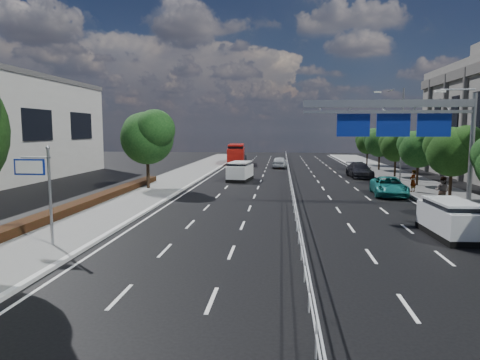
{
  "coord_description": "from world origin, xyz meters",
  "views": [
    {
      "loc": [
        -0.8,
        -16.96,
        4.98
      ],
      "look_at": [
        -2.94,
        5.12,
        2.4
      ],
      "focal_mm": 32.0,
      "sensor_mm": 36.0,
      "label": 1
    }
  ],
  "objects_px": {
    "silver_minivan": "(451,219)",
    "parked_car_teal": "(389,186)",
    "parked_car_dark": "(359,170)",
    "red_bus": "(236,154)",
    "pedestrian_a": "(413,181)",
    "overhead_gantry": "(407,120)",
    "near_car_dark": "(240,157)",
    "pedestrian_b": "(442,191)",
    "white_minivan": "(240,171)",
    "near_car_silver": "(280,162)",
    "toilet_sign": "(39,179)"
  },
  "relations": [
    {
      "from": "toilet_sign",
      "to": "overhead_gantry",
      "type": "height_order",
      "value": "overhead_gantry"
    },
    {
      "from": "overhead_gantry",
      "to": "parked_car_teal",
      "type": "distance_m",
      "value": 8.1
    },
    {
      "from": "near_car_silver",
      "to": "pedestrian_a",
      "type": "distance_m",
      "value": 24.83
    },
    {
      "from": "near_car_dark",
      "to": "parked_car_teal",
      "type": "xyz_separation_m",
      "value": [
        14.87,
        -34.19,
        -0.02
      ]
    },
    {
      "from": "white_minivan",
      "to": "near_car_dark",
      "type": "xyz_separation_m",
      "value": [
        -2.57,
        25.52,
        -0.2
      ]
    },
    {
      "from": "toilet_sign",
      "to": "red_bus",
      "type": "relative_size",
      "value": 0.44
    },
    {
      "from": "near_car_silver",
      "to": "near_car_dark",
      "type": "distance_m",
      "value": 12.25
    },
    {
      "from": "overhead_gantry",
      "to": "parked_car_dark",
      "type": "xyz_separation_m",
      "value": [
        0.74,
        19.19,
        -4.84
      ]
    },
    {
      "from": "silver_minivan",
      "to": "parked_car_dark",
      "type": "height_order",
      "value": "silver_minivan"
    },
    {
      "from": "white_minivan",
      "to": "silver_minivan",
      "type": "height_order",
      "value": "white_minivan"
    },
    {
      "from": "red_bus",
      "to": "toilet_sign",
      "type": "bearing_deg",
      "value": -98.42
    },
    {
      "from": "pedestrian_a",
      "to": "overhead_gantry",
      "type": "bearing_deg",
      "value": 29.38
    },
    {
      "from": "red_bus",
      "to": "near_car_silver",
      "type": "bearing_deg",
      "value": -47.49
    },
    {
      "from": "parked_car_dark",
      "to": "overhead_gantry",
      "type": "bearing_deg",
      "value": -94.95
    },
    {
      "from": "overhead_gantry",
      "to": "red_bus",
      "type": "height_order",
      "value": "overhead_gantry"
    },
    {
      "from": "near_car_dark",
      "to": "pedestrian_a",
      "type": "relative_size",
      "value": 2.56
    },
    {
      "from": "near_car_dark",
      "to": "silver_minivan",
      "type": "bearing_deg",
      "value": 112.82
    },
    {
      "from": "toilet_sign",
      "to": "silver_minivan",
      "type": "height_order",
      "value": "toilet_sign"
    },
    {
      "from": "overhead_gantry",
      "to": "parked_car_dark",
      "type": "distance_m",
      "value": 19.8
    },
    {
      "from": "near_car_dark",
      "to": "toilet_sign",
      "type": "bearing_deg",
      "value": 91.63
    },
    {
      "from": "parked_car_dark",
      "to": "white_minivan",
      "type": "bearing_deg",
      "value": -164.35
    },
    {
      "from": "silver_minivan",
      "to": "pedestrian_b",
      "type": "distance_m",
      "value": 8.36
    },
    {
      "from": "near_car_silver",
      "to": "parked_car_teal",
      "type": "bearing_deg",
      "value": 114.2
    },
    {
      "from": "near_car_silver",
      "to": "pedestrian_b",
      "type": "bearing_deg",
      "value": 114.96
    },
    {
      "from": "parked_car_dark",
      "to": "red_bus",
      "type": "bearing_deg",
      "value": 128.44
    },
    {
      "from": "pedestrian_b",
      "to": "white_minivan",
      "type": "bearing_deg",
      "value": -4.37
    },
    {
      "from": "pedestrian_a",
      "to": "pedestrian_b",
      "type": "height_order",
      "value": "pedestrian_b"
    },
    {
      "from": "near_car_dark",
      "to": "pedestrian_b",
      "type": "height_order",
      "value": "pedestrian_b"
    },
    {
      "from": "toilet_sign",
      "to": "red_bus",
      "type": "height_order",
      "value": "toilet_sign"
    },
    {
      "from": "silver_minivan",
      "to": "pedestrian_a",
      "type": "xyz_separation_m",
      "value": [
        2.45,
        14.2,
        0.16
      ]
    },
    {
      "from": "silver_minivan",
      "to": "pedestrian_a",
      "type": "distance_m",
      "value": 14.41
    },
    {
      "from": "red_bus",
      "to": "silver_minivan",
      "type": "distance_m",
      "value": 45.22
    },
    {
      "from": "red_bus",
      "to": "parked_car_dark",
      "type": "height_order",
      "value": "red_bus"
    },
    {
      "from": "red_bus",
      "to": "parked_car_dark",
      "type": "distance_m",
      "value": 22.77
    },
    {
      "from": "near_car_dark",
      "to": "silver_minivan",
      "type": "distance_m",
      "value": 49.28
    },
    {
      "from": "white_minivan",
      "to": "near_car_silver",
      "type": "bearing_deg",
      "value": 82.93
    },
    {
      "from": "parked_car_dark",
      "to": "near_car_dark",
      "type": "bearing_deg",
      "value": 122.12
    },
    {
      "from": "parked_car_teal",
      "to": "pedestrian_a",
      "type": "xyz_separation_m",
      "value": [
        2.16,
        1.32,
        0.29
      ]
    },
    {
      "from": "silver_minivan",
      "to": "parked_car_teal",
      "type": "distance_m",
      "value": 12.88
    },
    {
      "from": "white_minivan",
      "to": "parked_car_teal",
      "type": "relative_size",
      "value": 0.89
    },
    {
      "from": "overhead_gantry",
      "to": "pedestrian_a",
      "type": "distance_m",
      "value": 9.44
    },
    {
      "from": "pedestrian_a",
      "to": "parked_car_dark",
      "type": "bearing_deg",
      "value": -119.84
    },
    {
      "from": "white_minivan",
      "to": "parked_car_teal",
      "type": "height_order",
      "value": "white_minivan"
    },
    {
      "from": "red_bus",
      "to": "pedestrian_b",
      "type": "height_order",
      "value": "red_bus"
    },
    {
      "from": "near_car_silver",
      "to": "parked_car_dark",
      "type": "relative_size",
      "value": 0.84
    },
    {
      "from": "near_car_silver",
      "to": "toilet_sign",
      "type": "bearing_deg",
      "value": 80.76
    },
    {
      "from": "overhead_gantry",
      "to": "red_bus",
      "type": "xyz_separation_m",
      "value": [
        -14.24,
        36.31,
        -4.08
      ]
    },
    {
      "from": "near_car_silver",
      "to": "red_bus",
      "type": "bearing_deg",
      "value": -38.67
    },
    {
      "from": "red_bus",
      "to": "parked_car_dark",
      "type": "xyz_separation_m",
      "value": [
        14.98,
        -17.13,
        -0.76
      ]
    },
    {
      "from": "pedestrian_a",
      "to": "near_car_dark",
      "type": "bearing_deg",
      "value": -102.92
    }
  ]
}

